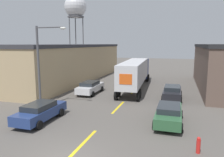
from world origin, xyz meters
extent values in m
cube|color=yellow|center=(0.00, 2.12, 0.00)|extent=(0.20, 3.99, 0.01)
cube|color=yellow|center=(0.00, 9.90, 0.00)|extent=(0.20, 3.99, 0.01)
cube|color=yellow|center=(0.00, 17.67, 0.00)|extent=(0.20, 3.99, 0.01)
cube|color=tan|center=(-14.08, 22.53, 2.66)|extent=(12.66, 28.32, 5.31)
cube|color=#333338|center=(-14.08, 22.53, 5.51)|extent=(12.86, 28.52, 0.40)
cube|color=navy|center=(-0.54, 25.37, 1.93)|extent=(2.37, 3.29, 2.89)
cube|color=silver|center=(-0.08, 17.55, 2.38)|extent=(2.99, 12.01, 2.61)
cube|color=#E55619|center=(0.27, 11.60, 2.38)|extent=(1.27, 0.10, 1.04)
cylinder|color=black|center=(0.59, 25.84, 0.49)|extent=(0.34, 0.99, 0.97)
cylinder|color=black|center=(-1.71, 25.70, 0.49)|extent=(0.34, 0.99, 0.97)
cylinder|color=black|center=(0.67, 24.57, 0.49)|extent=(0.34, 0.99, 0.97)
cylinder|color=black|center=(-1.64, 24.44, 0.49)|extent=(0.34, 0.99, 0.97)
cylinder|color=black|center=(1.29, 13.88, 0.49)|extent=(0.34, 0.99, 0.97)
cylinder|color=black|center=(-1.01, 13.75, 0.49)|extent=(0.34, 0.99, 0.97)
cylinder|color=black|center=(1.37, 12.48, 0.49)|extent=(0.34, 0.99, 0.97)
cylinder|color=black|center=(-0.93, 12.35, 0.49)|extent=(0.34, 0.99, 0.97)
cube|color=silver|center=(-4.66, 14.41, 0.67)|extent=(1.78, 4.78, 0.72)
cube|color=#23282D|center=(-4.66, 14.26, 1.23)|extent=(1.56, 2.49, 0.41)
cylinder|color=black|center=(-3.77, 15.89, 0.32)|extent=(0.22, 0.63, 0.63)
cylinder|color=black|center=(-5.55, 15.89, 0.32)|extent=(0.22, 0.63, 0.63)
cylinder|color=black|center=(-3.77, 12.92, 0.32)|extent=(0.22, 0.63, 0.63)
cylinder|color=black|center=(-5.55, 12.92, 0.32)|extent=(0.22, 0.63, 0.63)
cube|color=navy|center=(-4.66, 4.65, 0.67)|extent=(1.78, 4.78, 0.72)
cube|color=#23282D|center=(-4.66, 4.51, 1.23)|extent=(1.56, 2.49, 0.41)
cylinder|color=black|center=(-3.77, 6.13, 0.32)|extent=(0.22, 0.63, 0.63)
cylinder|color=black|center=(-5.55, 6.13, 0.32)|extent=(0.22, 0.63, 0.63)
cylinder|color=black|center=(-3.77, 3.17, 0.32)|extent=(0.22, 0.63, 0.63)
cylinder|color=black|center=(-5.55, 3.17, 0.32)|extent=(0.22, 0.63, 0.63)
cube|color=#2D5B38|center=(4.66, 6.99, 0.67)|extent=(1.78, 4.78, 0.72)
cube|color=#23282D|center=(4.66, 6.85, 1.23)|extent=(1.56, 2.49, 0.41)
cylinder|color=black|center=(5.55, 8.47, 0.32)|extent=(0.22, 0.63, 0.63)
cylinder|color=black|center=(3.77, 8.47, 0.32)|extent=(0.22, 0.63, 0.63)
cylinder|color=black|center=(5.55, 5.51, 0.32)|extent=(0.22, 0.63, 0.63)
cylinder|color=black|center=(3.77, 5.51, 0.32)|extent=(0.22, 0.63, 0.63)
cube|color=black|center=(4.66, 14.57, 0.67)|extent=(1.78, 4.78, 0.72)
cube|color=#23282D|center=(4.66, 14.43, 1.23)|extent=(1.56, 2.49, 0.41)
cylinder|color=black|center=(5.55, 16.05, 0.32)|extent=(0.22, 0.63, 0.63)
cylinder|color=black|center=(3.77, 16.05, 0.32)|extent=(0.22, 0.63, 0.63)
cylinder|color=black|center=(5.55, 13.09, 0.32)|extent=(0.22, 0.63, 0.63)
cylinder|color=black|center=(3.77, 13.09, 0.32)|extent=(0.22, 0.63, 0.63)
cylinder|color=#47474C|center=(-21.87, 50.33, 6.86)|extent=(0.28, 0.28, 13.72)
cylinder|color=#47474C|center=(-25.19, 52.25, 6.86)|extent=(0.28, 0.28, 13.72)
cylinder|color=#47474C|center=(-25.19, 48.41, 6.86)|extent=(0.28, 0.28, 13.72)
cylinder|color=#4C4C51|center=(-24.08, 50.33, 13.52)|extent=(4.71, 4.71, 0.30)
sphere|color=silver|center=(-24.08, 50.33, 16.41)|extent=(6.33, 6.33, 6.33)
cylinder|color=#4C4C51|center=(-6.85, 7.74, 3.68)|extent=(0.20, 0.20, 7.37)
cylinder|color=#4C4C51|center=(-5.56, 7.74, 7.22)|extent=(2.58, 0.11, 0.11)
ellipsoid|color=silver|center=(-4.28, 7.74, 7.12)|extent=(0.56, 0.32, 0.22)
cylinder|color=red|center=(6.40, 2.88, 0.38)|extent=(0.22, 0.22, 0.76)
sphere|color=red|center=(6.40, 2.88, 0.82)|extent=(0.20, 0.20, 0.20)
camera|label=1|loc=(5.20, -8.97, 5.83)|focal=35.00mm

